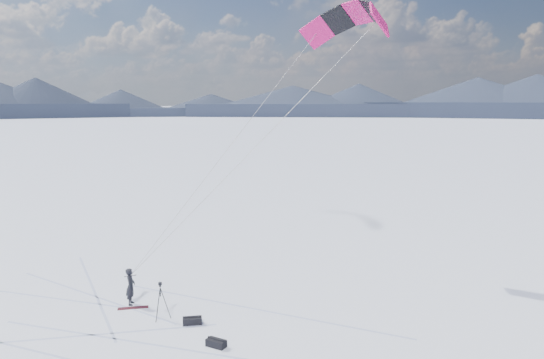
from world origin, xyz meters
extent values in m
plane|color=white|center=(0.00, 0.00, 0.00)|extent=(1800.00, 1800.00, 0.00)
cube|color=black|center=(188.09, 258.89, 2.85)|extent=(147.80, 124.57, 5.70)
cone|color=black|center=(188.09, 258.89, 5.70)|extent=(89.40, 89.40, 8.00)
cube|color=black|center=(98.89, 304.34, 2.85)|extent=(156.56, 89.15, 5.70)
cone|color=black|center=(98.89, 304.34, 5.70)|extent=(80.64, 80.64, 8.00)
cube|color=black|center=(0.00, 320.00, 2.85)|extent=(150.00, 45.00, 5.70)
cone|color=black|center=(0.00, 320.00, 5.70)|extent=(64.00, 64.00, 8.00)
cube|color=#A0ABD1|center=(-3.30, -1.70, 0.00)|extent=(3.52, 7.29, 0.01)
cube|color=#A0ABD1|center=(-1.60, 0.60, 0.00)|extent=(6.45, 7.79, 0.01)
cube|color=#A0ABD1|center=(0.10, 2.90, 0.00)|extent=(11.66, 3.07, 0.01)
cube|color=#A0ABD1|center=(1.80, -2.80, 0.00)|extent=(1.27, 5.91, 0.01)
cube|color=#A0ABD1|center=(3.50, -0.50, 0.00)|extent=(6.52, 4.83, 0.01)
cube|color=#A0ABD1|center=(5.20, 1.80, 0.00)|extent=(8.85, 4.87, 0.01)
imported|color=black|center=(-0.45, 1.85, 0.00)|extent=(0.49, 0.66, 1.68)
cube|color=maroon|center=(-0.36, 1.35, 0.02)|extent=(1.33, 0.26, 0.04)
cylinder|color=black|center=(1.03, -0.13, 0.69)|extent=(0.43, 0.06, 1.39)
cylinder|color=black|center=(0.74, 0.06, 0.69)|extent=(0.22, 0.40, 1.39)
cylinder|color=black|center=(0.72, -0.28, 0.69)|extent=(0.27, 0.38, 1.39)
cylinder|color=black|center=(0.83, -0.12, 1.19)|extent=(0.04, 0.04, 0.39)
cube|color=black|center=(0.83, -0.12, 1.44)|extent=(0.08, 0.08, 0.06)
cube|color=black|center=(0.83, -0.12, 1.54)|extent=(0.15, 0.11, 0.11)
cylinder|color=black|center=(0.83, -0.02, 1.54)|extent=(0.08, 0.11, 0.08)
cube|color=black|center=(2.07, -0.95, 0.15)|extent=(0.79, 0.41, 0.29)
cylinder|color=black|center=(2.07, -0.95, 0.31)|extent=(0.74, 0.12, 0.07)
cube|color=black|center=(2.78, -3.18, 0.14)|extent=(0.80, 0.78, 0.28)
cylinder|color=black|center=(2.78, -3.18, 0.30)|extent=(0.58, 0.55, 0.09)
cube|color=#B80E5A|center=(11.21, 1.89, 12.85)|extent=(1.49, 1.53, 1.79)
cube|color=black|center=(11.44, 3.24, 13.41)|extent=(1.10, 1.70, 1.46)
cube|color=#B80E5A|center=(11.27, 4.74, 13.60)|extent=(1.42, 1.71, 1.08)
cube|color=black|center=(10.72, 6.15, 13.41)|extent=(1.75, 1.56, 1.46)
cube|color=#B80E5A|center=(9.89, 7.24, 12.85)|extent=(1.98, 1.21, 1.79)
cylinder|color=gray|center=(5.38, 1.87, 7.09)|extent=(11.68, 0.06, 11.54)
cylinder|color=gray|center=(4.72, 4.55, 7.09)|extent=(10.36, 5.42, 11.54)
cylinder|color=black|center=(-0.45, 1.85, 1.33)|extent=(0.54, 0.16, 0.03)
camera|label=1|loc=(0.65, -21.82, 9.10)|focal=35.00mm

